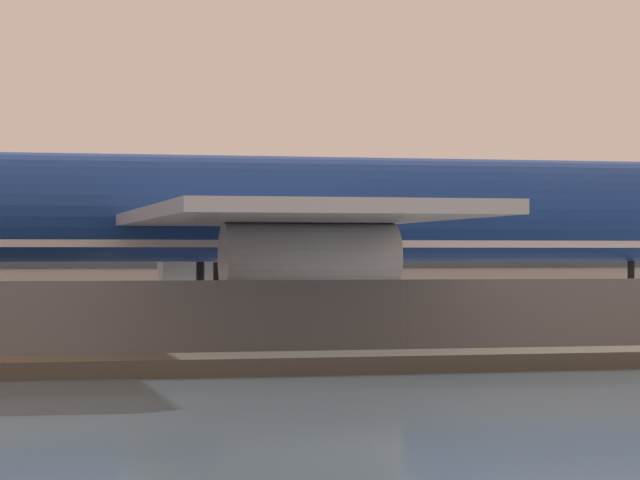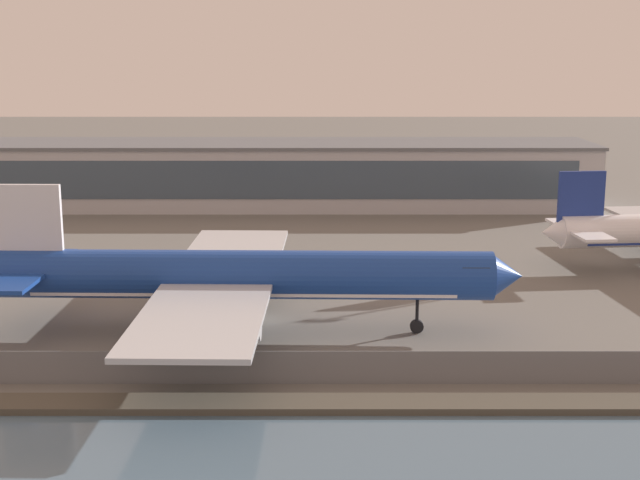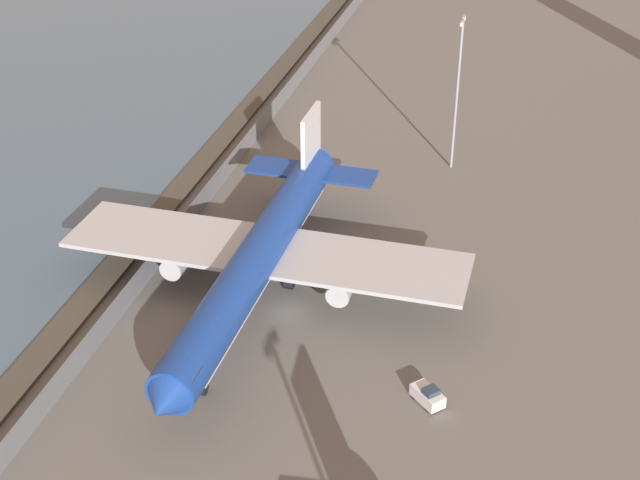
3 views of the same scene
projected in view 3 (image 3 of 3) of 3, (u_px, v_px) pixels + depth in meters
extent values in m
plane|color=#66635E|center=(288.00, 312.00, 89.92)|extent=(500.00, 500.00, 0.00)
cube|color=#474238|center=(102.00, 282.00, 94.16)|extent=(320.00, 3.00, 0.50)
cube|color=slate|center=(140.00, 280.00, 92.67)|extent=(280.00, 0.08, 2.58)
cylinder|color=slate|center=(349.00, 13.00, 174.18)|extent=(0.10, 0.10, 2.58)
cylinder|color=slate|center=(140.00, 280.00, 92.67)|extent=(0.10, 0.10, 2.58)
cylinder|color=#193D93|center=(258.00, 257.00, 89.04)|extent=(43.59, 5.24, 4.29)
cone|color=#193D93|center=(163.00, 405.00, 70.08)|extent=(2.88, 4.14, 4.08)
cone|color=#193D93|center=(320.00, 161.00, 108.00)|extent=(2.87, 3.92, 3.86)
cube|color=#232D3D|center=(177.00, 376.00, 72.22)|extent=(2.44, 3.70, 1.29)
cube|color=silver|center=(258.00, 267.00, 89.64)|extent=(37.04, 4.24, 0.77)
cube|color=#B7BABF|center=(364.00, 265.00, 88.70)|extent=(10.02, 21.09, 0.43)
cube|color=#B7BABF|center=(171.00, 236.00, 93.53)|extent=(10.02, 21.09, 0.43)
cylinder|color=#B7BABF|center=(345.00, 281.00, 88.72)|extent=(6.14, 2.49, 2.36)
cylinder|color=#B7BABF|center=(182.00, 256.00, 92.78)|extent=(6.14, 2.49, 2.36)
cube|color=silver|center=(311.00, 141.00, 102.67)|extent=(6.54, 0.66, 7.30)
cube|color=#193D93|center=(343.00, 176.00, 103.82)|extent=(4.52, 7.75, 0.34)
cube|color=#193D93|center=(280.00, 168.00, 105.59)|extent=(4.52, 7.75, 0.34)
cylinder|color=black|center=(203.00, 378.00, 78.19)|extent=(0.30, 0.30, 2.51)
cylinder|color=black|center=(204.00, 389.00, 78.83)|extent=(1.21, 0.50, 1.20)
cylinder|color=black|center=(289.00, 273.00, 92.78)|extent=(0.34, 0.34, 2.51)
cylinder|color=black|center=(289.00, 283.00, 93.42)|extent=(1.40, 1.00, 1.38)
cylinder|color=black|center=(248.00, 266.00, 93.82)|extent=(0.34, 0.34, 2.51)
cylinder|color=black|center=(249.00, 276.00, 94.46)|extent=(1.40, 1.00, 1.38)
cube|color=white|center=(428.00, 396.00, 77.80)|extent=(3.37, 3.42, 1.11)
cube|color=#283847|center=(431.00, 391.00, 77.10)|extent=(1.70, 1.69, 0.50)
cylinder|color=black|center=(440.00, 403.00, 77.59)|extent=(0.64, 0.66, 0.70)
cylinder|color=black|center=(428.00, 408.00, 76.97)|extent=(0.64, 0.66, 0.70)
cylinder|color=black|center=(426.00, 390.00, 79.03)|extent=(0.64, 0.66, 0.70)
cylinder|color=black|center=(414.00, 396.00, 78.42)|extent=(0.64, 0.66, 0.70)
cylinder|color=#93969B|center=(457.00, 95.00, 113.29)|extent=(0.36, 0.36, 20.24)
cube|color=#93969B|center=(463.00, 19.00, 108.23)|extent=(3.20, 0.24, 0.24)
cube|color=silver|center=(464.00, 18.00, 109.38)|extent=(0.60, 0.40, 0.44)
cube|color=silver|center=(462.00, 24.00, 107.38)|extent=(0.60, 0.40, 0.44)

